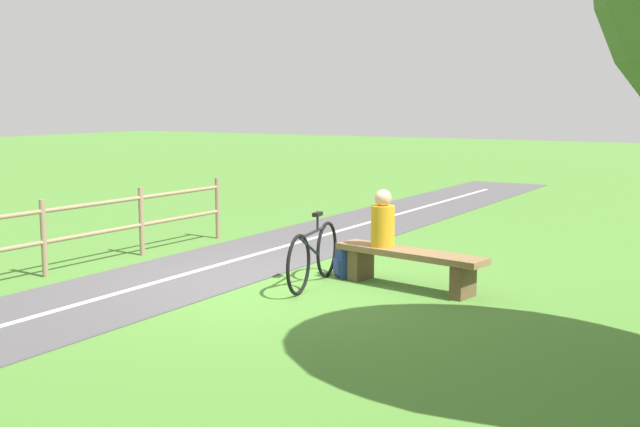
{
  "coord_description": "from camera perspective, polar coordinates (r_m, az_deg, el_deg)",
  "views": [
    {
      "loc": [
        -5.81,
        8.22,
        2.34
      ],
      "look_at": [
        -1.28,
        0.6,
        1.07
      ],
      "focal_mm": 43.79,
      "sensor_mm": 36.0,
      "label": 1
    }
  ],
  "objects": [
    {
      "name": "bicycle",
      "position": [
        10.01,
        -0.49,
        -3.06
      ],
      "size": [
        0.4,
        1.78,
        0.93
      ],
      "rotation": [
        0.0,
        0.0,
        1.77
      ],
      "color": "black",
      "rests_on": "ground_plane"
    },
    {
      "name": "bench",
      "position": [
        9.94,
        6.57,
        -3.48
      ],
      "size": [
        2.1,
        0.76,
        0.49
      ],
      "rotation": [
        0.0,
        0.0,
        -0.17
      ],
      "color": "brown",
      "rests_on": "ground_plane"
    },
    {
      "name": "person_seated",
      "position": [
        10.09,
        4.61,
        -0.55
      ],
      "size": [
        0.36,
        0.36,
        0.74
      ],
      "rotation": [
        0.0,
        0.0,
        -0.17
      ],
      "color": "orange",
      "rests_on": "bench"
    },
    {
      "name": "ground_plane",
      "position": [
        10.33,
        -4.39,
        -4.98
      ],
      "size": [
        80.0,
        80.0,
        0.0
      ],
      "primitive_type": "plane",
      "color": "#477A2D"
    },
    {
      "name": "backpack",
      "position": [
        10.51,
        1.77,
        -3.53
      ],
      "size": [
        0.35,
        0.34,
        0.44
      ],
      "rotation": [
        0.0,
        0.0,
        5.51
      ],
      "color": "navy",
      "rests_on": "ground_plane"
    }
  ]
}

